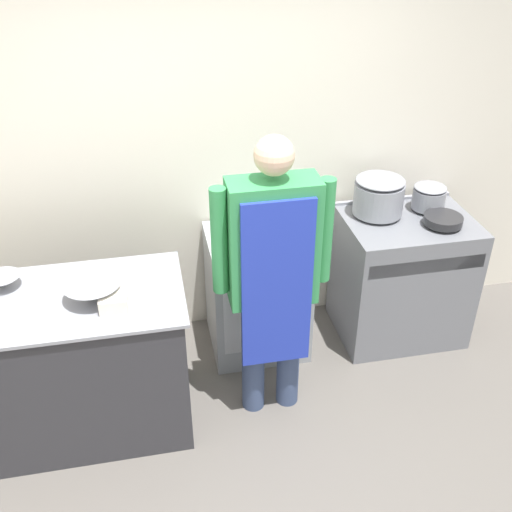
# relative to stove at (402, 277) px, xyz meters

# --- Properties ---
(ground_plane) EXTENTS (14.00, 14.00, 0.00)m
(ground_plane) POSITION_rel_stove_xyz_m (-1.26, -1.25, -0.46)
(ground_plane) COLOR #5B5651
(wall_back) EXTENTS (8.00, 0.05, 2.70)m
(wall_back) POSITION_rel_stove_xyz_m (-1.26, 0.41, 0.89)
(wall_back) COLOR silver
(wall_back) RESTS_ON ground_plane
(prep_counter) EXTENTS (1.38, 0.74, 0.93)m
(prep_counter) POSITION_rel_stove_xyz_m (-2.26, -0.49, 0.01)
(prep_counter) COLOR #2D2D33
(prep_counter) RESTS_ON ground_plane
(stove) EXTENTS (0.87, 0.66, 0.94)m
(stove) POSITION_rel_stove_xyz_m (0.00, 0.00, 0.00)
(stove) COLOR slate
(stove) RESTS_ON ground_plane
(fridge_unit) EXTENTS (0.66, 0.61, 0.87)m
(fridge_unit) POSITION_rel_stove_xyz_m (-1.04, 0.05, -0.03)
(fridge_unit) COLOR #93999E
(fridge_unit) RESTS_ON ground_plane
(person_cook) EXTENTS (0.67, 0.24, 1.80)m
(person_cook) POSITION_rel_stove_xyz_m (-1.08, -0.56, 0.57)
(person_cook) COLOR #38476B
(person_cook) RESTS_ON ground_plane
(mixing_bowl) EXTENTS (0.31, 0.31, 0.10)m
(mixing_bowl) POSITION_rel_stove_xyz_m (-2.06, -0.53, 0.53)
(mixing_bowl) COLOR gray
(mixing_bowl) RESTS_ON prep_counter
(small_bowl) EXTENTS (0.20, 0.20, 0.07)m
(small_bowl) POSITION_rel_stove_xyz_m (-2.56, -0.31, 0.51)
(small_bowl) COLOR gray
(small_bowl) RESTS_ON prep_counter
(plastic_tub) EXTENTS (0.15, 0.15, 0.08)m
(plastic_tub) POSITION_rel_stove_xyz_m (-1.95, -0.63, 0.51)
(plastic_tub) COLOR silver
(plastic_tub) RESTS_ON prep_counter
(stock_pot) EXTENTS (0.34, 0.34, 0.27)m
(stock_pot) POSITION_rel_stove_xyz_m (-0.20, 0.12, 0.61)
(stock_pot) COLOR gray
(stock_pot) RESTS_ON stove
(saute_pan) EXTENTS (0.26, 0.26, 0.05)m
(saute_pan) POSITION_rel_stove_xyz_m (0.17, -0.11, 0.51)
(saute_pan) COLOR #262628
(saute_pan) RESTS_ON stove
(sauce_pot) EXTENTS (0.23, 0.23, 0.17)m
(sauce_pot) POSITION_rel_stove_xyz_m (0.17, 0.12, 0.57)
(sauce_pot) COLOR gray
(sauce_pot) RESTS_ON stove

